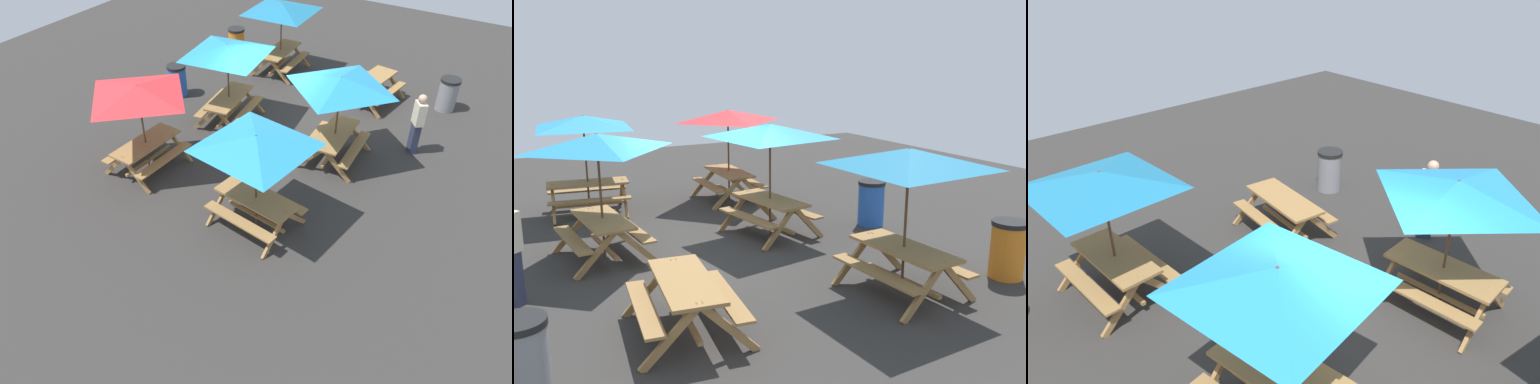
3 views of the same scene
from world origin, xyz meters
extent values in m
plane|color=#33302D|center=(0.00, 0.00, 0.00)|extent=(24.12, 24.12, 0.00)
cube|color=olive|center=(-3.20, 1.58, 0.74)|extent=(1.88, 0.93, 0.05)
cube|color=olive|center=(-3.27, 1.04, 0.45)|extent=(1.82, 0.49, 0.04)
cube|color=olive|center=(-3.13, 2.13, 0.45)|extent=(1.82, 0.49, 0.04)
cube|color=olive|center=(-4.02, 1.33, 0.37)|extent=(0.16, 0.80, 0.81)
cube|color=olive|center=(-3.93, 2.05, 0.37)|extent=(0.16, 0.80, 0.81)
cube|color=olive|center=(-2.47, 1.12, 0.37)|extent=(0.16, 0.80, 0.81)
cube|color=olive|center=(-2.38, 1.84, 0.37)|extent=(0.16, 0.80, 0.81)
cube|color=olive|center=(-3.20, 1.58, 0.22)|extent=(1.56, 0.27, 0.06)
cube|color=olive|center=(3.42, 1.55, 0.74)|extent=(0.94, 1.88, 0.05)
cube|color=olive|center=(3.97, 1.47, 0.45)|extent=(0.50, 1.82, 0.04)
cube|color=olive|center=(2.88, 1.62, 0.45)|extent=(0.50, 1.82, 0.04)
cube|color=olive|center=(3.68, 0.73, 0.37)|extent=(0.80, 0.17, 0.81)
cube|color=olive|center=(2.96, 0.83, 0.37)|extent=(0.80, 0.17, 0.81)
cube|color=olive|center=(3.89, 2.27, 0.37)|extent=(0.80, 0.17, 0.81)
cube|color=olive|center=(3.17, 2.37, 0.37)|extent=(0.80, 0.17, 0.81)
cube|color=olive|center=(3.42, 1.55, 0.22)|extent=(0.28, 1.56, 0.06)
cylinder|color=brown|center=(3.42, 1.55, 1.15)|extent=(0.04, 0.04, 2.30)
pyramid|color=#268CC6|center=(3.42, 1.55, 2.16)|extent=(2.80, 2.80, 0.28)
cube|color=olive|center=(0.06, -1.44, 0.74)|extent=(1.88, 0.96, 0.05)
cube|color=olive|center=(0.14, -1.98, 0.45)|extent=(1.82, 0.53, 0.04)
cube|color=olive|center=(-0.03, -0.89, 0.45)|extent=(1.82, 0.53, 0.04)
cube|color=olive|center=(-0.66, -1.92, 0.37)|extent=(0.18, 0.80, 0.81)
cube|color=olive|center=(-0.77, -1.19, 0.37)|extent=(0.18, 0.80, 0.81)
cube|color=olive|center=(0.88, -1.68, 0.37)|extent=(0.18, 0.80, 0.81)
cube|color=olive|center=(0.77, -0.96, 0.37)|extent=(0.18, 0.80, 0.81)
cube|color=olive|center=(0.06, -1.44, 0.22)|extent=(1.55, 0.30, 0.06)
cylinder|color=brown|center=(0.06, -1.44, 1.15)|extent=(0.04, 0.04, 2.30)
pyramid|color=#268CC6|center=(0.06, -1.44, 2.16)|extent=(2.80, 2.80, 0.28)
cube|color=olive|center=(3.05, -1.86, 0.74)|extent=(1.82, 0.76, 0.05)
cube|color=olive|center=(3.04, -2.41, 0.45)|extent=(1.81, 0.32, 0.04)
cube|color=olive|center=(3.07, -1.31, 0.45)|extent=(1.81, 0.32, 0.04)
cube|color=olive|center=(2.26, -2.20, 0.37)|extent=(0.09, 0.80, 0.81)
cube|color=olive|center=(2.29, -1.47, 0.37)|extent=(0.09, 0.80, 0.81)
cube|color=olive|center=(3.82, -2.26, 0.37)|extent=(0.09, 0.80, 0.81)
cube|color=olive|center=(3.85, -1.53, 0.37)|extent=(0.09, 0.80, 0.81)
cube|color=olive|center=(3.05, -1.86, 0.22)|extent=(1.56, 0.12, 0.06)
cylinder|color=brown|center=(3.05, -1.86, 1.15)|extent=(0.04, 0.04, 2.30)
pyramid|color=red|center=(3.05, -1.86, 2.16)|extent=(2.07, 2.07, 0.28)
cube|color=olive|center=(0.23, 1.91, 0.74)|extent=(1.85, 0.83, 0.05)
cube|color=olive|center=(0.27, 1.36, 0.45)|extent=(1.81, 0.39, 0.04)
cube|color=olive|center=(0.19, 2.46, 0.45)|extent=(1.81, 0.39, 0.04)
cube|color=olive|center=(-0.52, 1.49, 0.37)|extent=(0.12, 0.80, 0.81)
cube|color=olive|center=(-0.57, 2.22, 0.37)|extent=(0.12, 0.80, 0.81)
cube|color=olive|center=(1.03, 1.60, 0.37)|extent=(0.12, 0.80, 0.81)
cube|color=olive|center=(0.98, 2.33, 0.37)|extent=(0.12, 0.80, 0.81)
cube|color=olive|center=(0.23, 1.91, 0.22)|extent=(1.56, 0.18, 0.06)
cylinder|color=brown|center=(0.23, 1.91, 1.15)|extent=(0.04, 0.04, 2.30)
pyramid|color=#268CC6|center=(0.23, 1.91, 2.16)|extent=(2.14, 2.14, 0.28)
cube|color=olive|center=(-3.56, -1.83, 0.74)|extent=(1.83, 0.79, 0.05)
cube|color=olive|center=(-3.53, -2.38, 0.45)|extent=(1.81, 0.36, 0.04)
cube|color=olive|center=(-3.59, -1.28, 0.45)|extent=(1.81, 0.36, 0.04)
cube|color=olive|center=(-4.32, -2.24, 0.37)|extent=(0.10, 0.80, 0.81)
cube|color=olive|center=(-4.36, -1.51, 0.37)|extent=(0.10, 0.80, 0.81)
cube|color=olive|center=(-2.77, -2.16, 0.37)|extent=(0.10, 0.80, 0.81)
cube|color=olive|center=(-2.80, -1.43, 0.37)|extent=(0.10, 0.80, 0.81)
cube|color=olive|center=(-3.56, -1.83, 0.22)|extent=(1.56, 0.15, 0.06)
cylinder|color=brown|center=(-3.56, -1.83, 1.15)|extent=(0.04, 0.04, 2.30)
pyramid|color=teal|center=(-3.56, -1.83, 2.16)|extent=(2.82, 2.82, 0.28)
cylinder|color=orange|center=(-3.88, -3.81, 0.45)|extent=(0.56, 0.56, 0.90)
cylinder|color=black|center=(-3.88, -3.81, 0.94)|extent=(0.59, 0.59, 0.08)
cylinder|color=gray|center=(-3.90, 3.66, 0.45)|extent=(0.56, 0.56, 0.90)
cylinder|color=black|center=(-3.90, 3.66, 0.94)|extent=(0.59, 0.59, 0.08)
cylinder|color=blue|center=(-0.40, -3.69, 0.45)|extent=(0.56, 0.56, 0.90)
cylinder|color=black|center=(-0.40, -3.69, 0.94)|extent=(0.59, 0.59, 0.08)
camera|label=1|loc=(10.34, 5.85, 7.47)|focal=35.00mm
camera|label=2|loc=(-9.91, 3.92, 3.66)|focal=40.00mm
camera|label=3|loc=(3.34, -4.30, 5.46)|focal=35.00mm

